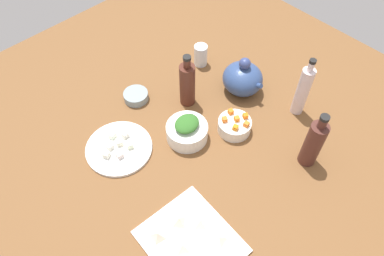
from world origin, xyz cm
name	(u,v)px	position (x,y,z in cm)	size (l,w,h in cm)	color
tabletop	(192,138)	(0.00, 0.00, 1.50)	(190.00, 190.00, 3.00)	brown
cutting_board	(191,241)	(29.25, -28.46, 3.50)	(28.75, 25.27, 1.00)	white
plate_tofu	(119,148)	(-14.16, -23.48, 3.60)	(24.36, 24.36, 1.20)	white
bowl_greens	(187,132)	(-0.91, -1.68, 6.25)	(15.42, 15.42, 6.50)	white
bowl_carrots	(234,126)	(8.89, 13.67, 5.51)	(12.56, 12.56, 5.02)	white
bowl_small_side	(136,96)	(-29.35, -3.42, 4.69)	(9.90, 9.90, 3.38)	gray
teapot	(243,78)	(-3.26, 31.42, 9.60)	(17.94, 15.96, 16.86)	navy
bottle_0	(313,143)	(36.05, 22.36, 13.39)	(6.18, 6.18, 24.61)	#4D2720
bottle_1	(187,84)	(-13.98, 10.84, 13.07)	(6.09, 6.09, 23.83)	#4D2319
bottle_2	(303,90)	(19.43, 38.85, 14.44)	(4.93, 4.93, 26.57)	silver
drinking_glass_0	(201,55)	(-26.34, 30.35, 7.83)	(5.80, 5.80, 9.65)	white
carrot_cube_0	(245,116)	(10.20, 17.85, 8.92)	(1.80, 1.80, 1.80)	orange
carrot_cube_1	(235,128)	(11.31, 11.13, 8.92)	(1.80, 1.80, 1.80)	orange
carrot_cube_2	(225,119)	(5.99, 11.01, 8.92)	(1.80, 1.80, 1.80)	orange
carrot_cube_3	(246,124)	(13.05, 15.19, 8.92)	(1.80, 1.80, 1.80)	orange
carrot_cube_4	(237,119)	(8.86, 14.52, 8.92)	(1.80, 1.80, 1.80)	orange
carrot_cube_5	(231,112)	(4.95, 15.44, 8.92)	(1.80, 1.80, 1.80)	orange
chopped_greens_mound	(187,124)	(-0.91, -1.68, 11.17)	(9.65, 8.16, 3.34)	#316826
tofu_cube_0	(110,146)	(-16.01, -25.93, 5.30)	(2.20, 2.20, 2.20)	white
tofu_cube_1	(125,135)	(-16.44, -18.76, 5.30)	(2.20, 2.20, 2.20)	white
tofu_cube_2	(120,155)	(-10.59, -25.61, 5.30)	(2.20, 2.20, 2.20)	white
tofu_cube_3	(130,145)	(-11.40, -20.41, 5.30)	(2.20, 2.20, 2.20)	#E9F5CE
tofu_cube_4	(112,135)	(-19.49, -22.38, 5.30)	(2.20, 2.20, 2.20)	white
tofu_cube_5	(119,143)	(-14.99, -22.41, 5.30)	(2.20, 2.20, 2.20)	white
tofu_cube_6	(106,155)	(-13.95, -28.95, 5.30)	(2.20, 2.20, 2.20)	white
dumpling_0	(182,246)	(29.06, -31.74, 5.01)	(4.42, 4.14, 2.01)	beige
dumpling_1	(158,235)	(21.39, -35.02, 5.44)	(4.04, 3.80, 2.88)	beige
dumpling_2	(219,239)	(35.13, -21.92, 5.04)	(4.02, 3.96, 2.09)	beige
dumpling_3	(179,220)	(22.27, -26.96, 5.39)	(4.34, 3.92, 2.79)	beige
dumpling_4	(200,223)	(27.25, -22.66, 5.01)	(4.37, 3.80, 2.02)	beige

